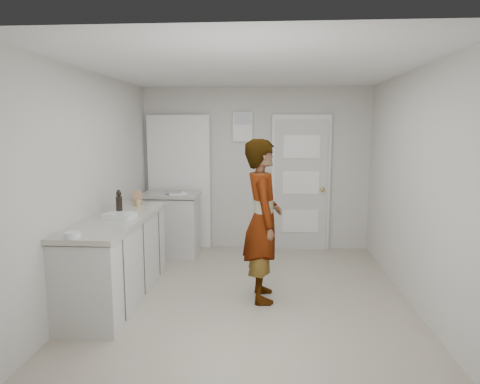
# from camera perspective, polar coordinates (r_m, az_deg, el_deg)

# --- Properties ---
(ground) EXTENTS (4.00, 4.00, 0.00)m
(ground) POSITION_cam_1_polar(r_m,az_deg,el_deg) (5.00, 1.25, -13.54)
(ground) COLOR #A59C8B
(ground) RESTS_ON ground
(room_shell) EXTENTS (4.00, 4.00, 4.00)m
(room_shell) POSITION_cam_1_polar(r_m,az_deg,el_deg) (6.65, 0.56, 1.14)
(room_shell) COLOR beige
(room_shell) RESTS_ON ground
(main_counter) EXTENTS (0.64, 1.96, 0.93)m
(main_counter) POSITION_cam_1_polar(r_m,az_deg,el_deg) (4.95, -16.07, -8.88)
(main_counter) COLOR silver
(main_counter) RESTS_ON ground
(side_counter) EXTENTS (0.84, 0.61, 0.93)m
(side_counter) POSITION_cam_1_polar(r_m,az_deg,el_deg) (6.52, -9.17, -4.45)
(side_counter) COLOR silver
(side_counter) RESTS_ON ground
(person) EXTENTS (0.49, 0.69, 1.77)m
(person) POSITION_cam_1_polar(r_m,az_deg,el_deg) (4.66, 3.04, -3.82)
(person) COLOR silver
(person) RESTS_ON ground
(cake_mix_box) EXTENTS (0.12, 0.07, 0.18)m
(cake_mix_box) POSITION_cam_1_polar(r_m,az_deg,el_deg) (5.51, -13.53, -0.75)
(cake_mix_box) COLOR #A47352
(cake_mix_box) RESTS_ON main_counter
(spice_jar) EXTENTS (0.06, 0.06, 0.09)m
(spice_jar) POSITION_cam_1_polar(r_m,az_deg,el_deg) (5.40, -13.44, -1.44)
(spice_jar) COLOR tan
(spice_jar) RESTS_ON main_counter
(oil_cruet_a) EXTENTS (0.07, 0.07, 0.28)m
(oil_cruet_a) POSITION_cam_1_polar(r_m,az_deg,el_deg) (4.87, -15.81, -1.53)
(oil_cruet_a) COLOR black
(oil_cruet_a) RESTS_ON main_counter
(oil_cruet_b) EXTENTS (0.05, 0.05, 0.25)m
(oil_cruet_b) POSITION_cam_1_polar(r_m,az_deg,el_deg) (5.17, -15.84, -1.11)
(oil_cruet_b) COLOR black
(oil_cruet_b) RESTS_ON main_counter
(baking_dish) EXTENTS (0.34, 0.26, 0.06)m
(baking_dish) POSITION_cam_1_polar(r_m,az_deg,el_deg) (4.76, -15.76, -3.06)
(baking_dish) COLOR silver
(baking_dish) RESTS_ON main_counter
(egg_bowl) EXTENTS (0.14, 0.14, 0.05)m
(egg_bowl) POSITION_cam_1_polar(r_m,az_deg,el_deg) (4.03, -21.42, -5.38)
(egg_bowl) COLOR silver
(egg_bowl) RESTS_ON main_counter
(papers) EXTENTS (0.37, 0.41, 0.01)m
(papers) POSITION_cam_1_polar(r_m,az_deg,el_deg) (6.36, -8.37, -0.15)
(papers) COLOR white
(papers) RESTS_ON side_counter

